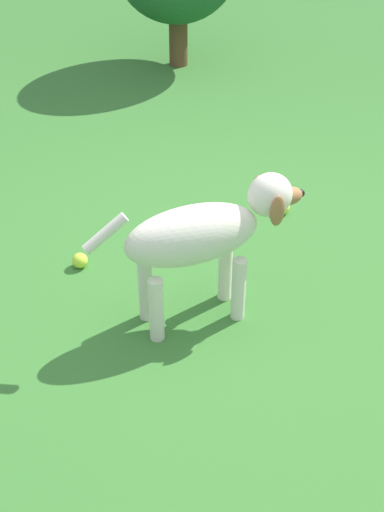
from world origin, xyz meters
The scene contains 4 objects.
ground centered at (0.00, 0.00, 0.00)m, with size 14.00×14.00×0.00m, color #38722D.
dog centered at (-0.12, 0.17, 0.37)m, with size 0.55×0.68×0.56m.
tennis_ball_0 centered at (0.69, 0.01, 0.03)m, with size 0.07×0.07×0.07m, color #CCDC41.
tennis_ball_1 centered at (0.02, 0.76, 0.03)m, with size 0.07×0.07×0.07m, color #C4E238.
Camera 1 is at (-2.02, -0.34, 1.70)m, focal length 46.82 mm.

